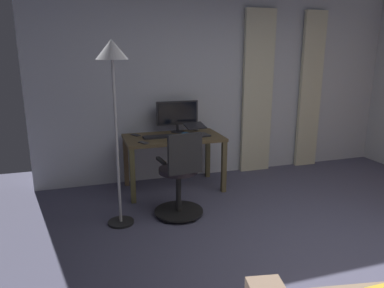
{
  "coord_description": "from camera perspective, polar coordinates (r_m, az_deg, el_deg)",
  "views": [
    {
      "loc": [
        2.06,
        2.15,
        1.82
      ],
      "look_at": [
        0.85,
        -1.72,
        0.77
      ],
      "focal_mm": 33.59,
      "sensor_mm": 36.0,
      "label": 1
    }
  ],
  "objects": [
    {
      "name": "computer_mouse",
      "position": [
        5.09,
        0.71,
        2.38
      ],
      "size": [
        0.06,
        0.1,
        0.04
      ],
      "primitive_type": "ellipsoid",
      "color": "#B7BCC1",
      "rests_on": "desk"
    },
    {
      "name": "ground_plane",
      "position": [
        3.49,
        23.55,
        -18.26
      ],
      "size": [
        7.35,
        7.35,
        0.0
      ],
      "primitive_type": "plane",
      "color": "#504F67"
    },
    {
      "name": "cell_phone_face_up",
      "position": [
        4.85,
        -8.94,
        1.42
      ],
      "size": [
        0.12,
        0.16,
        0.01
      ],
      "primitive_type": "cube",
      "rotation": [
        0.0,
        0.0,
        0.45
      ],
      "color": "#232328",
      "rests_on": "desk"
    },
    {
      "name": "laptop",
      "position": [
        4.77,
        0.79,
        1.96
      ],
      "size": [
        0.32,
        0.35,
        0.15
      ],
      "rotation": [
        0.0,
        0.0,
        0.16
      ],
      "color": "#232328",
      "rests_on": "desk"
    },
    {
      "name": "mug_coffee",
      "position": [
        4.53,
        -1.13,
        1.19
      ],
      "size": [
        0.13,
        0.09,
        0.09
      ],
      "color": "teal",
      "rests_on": "desk"
    },
    {
      "name": "back_room_partition",
      "position": [
        5.4,
        5.16,
        10.41
      ],
      "size": [
        5.47,
        0.1,
        2.88
      ],
      "primitive_type": "cube",
      "color": "silver",
      "rests_on": "ground"
    },
    {
      "name": "desk",
      "position": [
        4.77,
        -2.96,
        0.07
      ],
      "size": [
        1.28,
        0.71,
        0.73
      ],
      "color": "brown",
      "rests_on": "ground"
    },
    {
      "name": "floor_lamp",
      "position": [
        3.67,
        -12.46,
        11.09
      ],
      "size": [
        0.32,
        0.32,
        1.93
      ],
      "color": "black",
      "rests_on": "ground"
    },
    {
      "name": "curtain_left_panel",
      "position": [
        6.01,
        18.25,
        7.95
      ],
      "size": [
        0.37,
        0.06,
        2.42
      ],
      "primitive_type": "cube",
      "color": "beige",
      "rests_on": "ground"
    },
    {
      "name": "curtain_right_panel",
      "position": [
        5.53,
        10.36,
        7.93
      ],
      "size": [
        0.48,
        0.06,
        2.42
      ],
      "primitive_type": "cube",
      "color": "beige",
      "rests_on": "ground"
    },
    {
      "name": "computer_keyboard",
      "position": [
        4.68,
        -5.36,
        1.16
      ],
      "size": [
        0.39,
        0.14,
        0.02
      ],
      "primitive_type": "cube",
      "color": "#232328",
      "rests_on": "desk"
    },
    {
      "name": "cell_phone_by_monitor",
      "position": [
        4.43,
        -7.71,
        0.21
      ],
      "size": [
        0.13,
        0.16,
        0.01
      ],
      "primitive_type": "cube",
      "rotation": [
        0.0,
        0.0,
        0.51
      ],
      "color": "#333338",
      "rests_on": "desk"
    },
    {
      "name": "office_chair",
      "position": [
        3.98,
        -1.86,
        -5.35
      ],
      "size": [
        0.56,
        0.56,
        0.99
      ],
      "rotation": [
        0.0,
        0.0,
        3.24
      ],
      "color": "black",
      "rests_on": "ground"
    },
    {
      "name": "computer_monitor",
      "position": [
        4.95,
        -2.35,
        4.76
      ],
      "size": [
        0.58,
        0.18,
        0.43
      ],
      "color": "#232328",
      "rests_on": "desk"
    }
  ]
}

